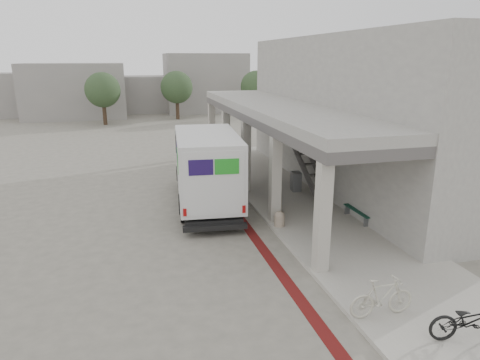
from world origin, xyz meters
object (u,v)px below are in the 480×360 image
object	(u,v)px
fedex_truck	(206,165)
bicycle_black	(471,320)
bench	(358,213)
utility_cabinet	(296,181)
bicycle_cream	(382,297)

from	to	relation	value
fedex_truck	bicycle_black	xyz separation A→B (m)	(3.80, -10.68, -1.09)
bench	bicycle_black	distance (m)	7.18
bicycle_black	utility_cabinet	bearing A→B (deg)	9.70
utility_cabinet	bicycle_cream	xyz separation A→B (m)	(-1.80, -9.82, 0.05)
bench	bicycle_cream	bearing A→B (deg)	-116.79
utility_cabinet	bench	bearing A→B (deg)	-71.97
utility_cabinet	bicycle_black	distance (m)	11.11
bench	fedex_truck	bearing A→B (deg)	143.15
bicycle_black	bicycle_cream	xyz separation A→B (m)	(-1.35, 1.28, 0.01)
bench	bicycle_black	size ratio (longest dim) A/B	0.90
fedex_truck	bicycle_cream	xyz separation A→B (m)	(2.45, -9.40, -1.08)
fedex_truck	bench	bearing A→B (deg)	-29.55
bicycle_black	bicycle_cream	distance (m)	1.86
bench	bicycle_black	bearing A→B (deg)	-102.57
fedex_truck	bench	xyz separation A→B (m)	(5.15, -3.63, -1.30)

